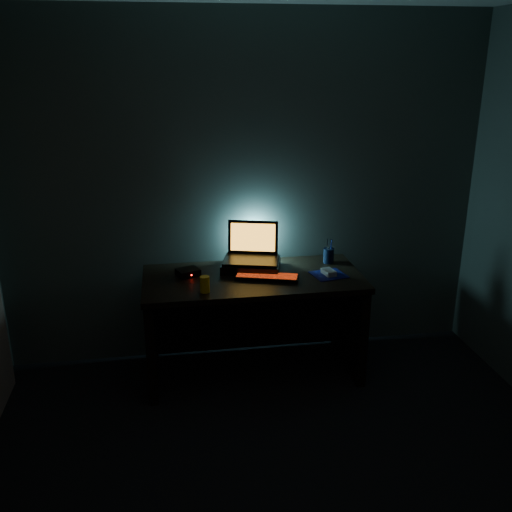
{
  "coord_description": "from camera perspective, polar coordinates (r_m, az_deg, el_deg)",
  "views": [
    {
      "loc": [
        -0.56,
        -1.98,
        2.18
      ],
      "look_at": [
        0.01,
        1.57,
        0.91
      ],
      "focal_mm": 40.0,
      "sensor_mm": 36.0,
      "label": 1
    }
  ],
  "objects": [
    {
      "name": "keyboard",
      "position": [
        3.87,
        1.11,
        -2.1
      ],
      "size": [
        0.45,
        0.26,
        0.03
      ],
      "rotation": [
        0.0,
        0.0,
        -0.3
      ],
      "color": "black",
      "rests_on": "desk"
    },
    {
      "name": "riser",
      "position": [
        4.03,
        -0.49,
        -0.92
      ],
      "size": [
        0.46,
        0.39,
        0.06
      ],
      "primitive_type": "cube",
      "rotation": [
        0.0,
        0.0,
        -0.26
      ],
      "color": "black",
      "rests_on": "desk"
    },
    {
      "name": "juice_glass",
      "position": [
        3.65,
        -5.14,
        -2.84
      ],
      "size": [
        0.07,
        0.07,
        0.11
      ],
      "primitive_type": "cylinder",
      "rotation": [
        0.0,
        0.0,
        -0.25
      ],
      "color": "yellow",
      "rests_on": "desk"
    },
    {
      "name": "mouse",
      "position": [
        3.96,
        7.29,
        -1.61
      ],
      "size": [
        0.09,
        0.12,
        0.03
      ],
      "primitive_type": "cube",
      "rotation": [
        0.0,
        0.0,
        0.21
      ],
      "color": "#929397",
      "rests_on": "mousepad"
    },
    {
      "name": "room",
      "position": [
        2.26,
        6.1,
        -5.02
      ],
      "size": [
        3.5,
        4.0,
        2.5
      ],
      "color": "black",
      "rests_on": "ground"
    },
    {
      "name": "pen_cup",
      "position": [
        4.18,
        7.27,
        0.04
      ],
      "size": [
        0.08,
        0.08,
        0.11
      ],
      "primitive_type": "cylinder",
      "rotation": [
        0.0,
        0.0,
        -0.07
      ],
      "color": "black",
      "rests_on": "desk"
    },
    {
      "name": "router",
      "position": [
        3.94,
        -6.82,
        -1.64
      ],
      "size": [
        0.18,
        0.16,
        0.05
      ],
      "rotation": [
        0.0,
        0.0,
        0.37
      ],
      "color": "black",
      "rests_on": "desk"
    },
    {
      "name": "desk",
      "position": [
        4.06,
        -0.4,
        -5.16
      ],
      "size": [
        1.5,
        0.7,
        0.75
      ],
      "color": "black",
      "rests_on": "ground"
    },
    {
      "name": "laptop",
      "position": [
        4.05,
        -0.42,
        0.53
      ],
      "size": [
        0.43,
        0.37,
        0.26
      ],
      "rotation": [
        0.0,
        0.0,
        -0.26
      ],
      "color": "black",
      "rests_on": "riser"
    },
    {
      "name": "mousepad",
      "position": [
        3.96,
        7.27,
        -1.87
      ],
      "size": [
        0.26,
        0.24,
        0.0
      ],
      "primitive_type": "cube",
      "rotation": [
        0.0,
        0.0,
        0.21
      ],
      "color": "#0B0E4E",
      "rests_on": "desk"
    }
  ]
}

